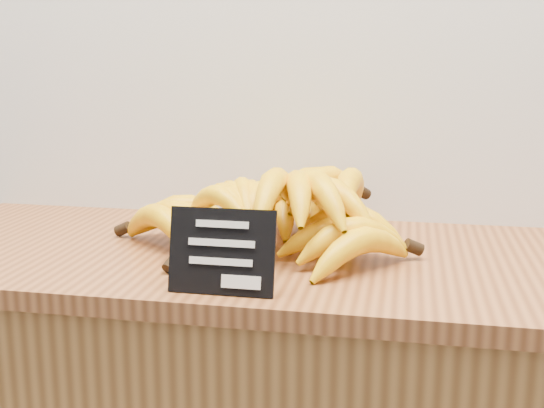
{
  "coord_description": "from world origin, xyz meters",
  "views": [
    {
      "loc": [
        0.36,
        1.67,
        1.25
      ],
      "look_at": [
        0.15,
        2.7,
        1.02
      ],
      "focal_mm": 45.0,
      "sensor_mm": 36.0,
      "label": 1
    }
  ],
  "objects": [
    {
      "name": "counter_top",
      "position": [
        0.15,
        2.75,
        0.92
      ],
      "size": [
        1.34,
        0.54,
        0.03
      ],
      "primitive_type": "cube",
      "color": "brown",
      "rests_on": "counter"
    },
    {
      "name": "chalkboard_sign",
      "position": [
        0.12,
        2.53,
        0.99
      ],
      "size": [
        0.15,
        0.03,
        0.12
      ],
      "primitive_type": "cube",
      "rotation": [
        -0.22,
        0.0,
        0.0
      ],
      "color": "black",
      "rests_on": "counter_top"
    },
    {
      "name": "banana_pile",
      "position": [
        0.16,
        2.76,
        0.99
      ],
      "size": [
        0.53,
        0.39,
        0.13
      ],
      "color": "yellow",
      "rests_on": "counter_top"
    }
  ]
}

